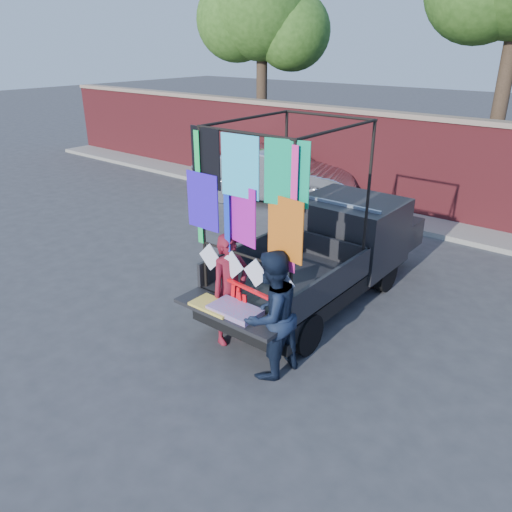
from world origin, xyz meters
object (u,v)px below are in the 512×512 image
Objects in this scene: pickup_truck at (335,249)px; woman at (231,290)px; sedan at (276,175)px; man at (271,315)px.

woman is at bearing -97.41° from pickup_truck.
man reaches higher than sedan.
sedan is at bearing 137.93° from pickup_truck.
pickup_truck is at bearing -152.78° from sedan.
man is at bearing -164.15° from sedan.
woman is at bearing -168.90° from sedan.
pickup_truck is 5.70m from sedan.
pickup_truck is 1.13× the size of sedan.
man is (4.87, -6.57, 0.17)m from sedan.
sedan is 2.62× the size of woman.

